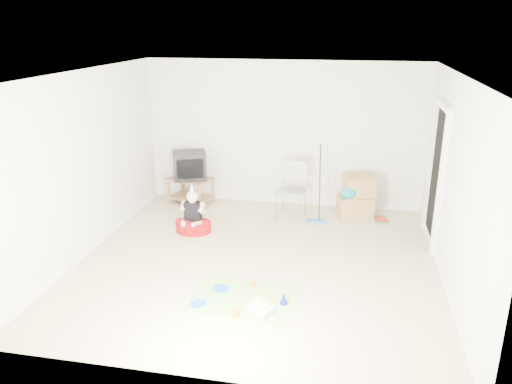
% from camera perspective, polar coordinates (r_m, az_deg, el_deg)
% --- Properties ---
extents(ground, '(5.00, 5.00, 0.00)m').
position_cam_1_polar(ground, '(7.12, 0.18, -7.95)').
color(ground, beige).
rests_on(ground, ground).
extents(doorway_recess, '(0.02, 0.90, 2.05)m').
position_cam_1_polar(doorway_recess, '(7.87, 19.97, 1.55)').
color(doorway_recess, black).
rests_on(doorway_recess, ground).
extents(tv_stand, '(0.88, 0.69, 0.48)m').
position_cam_1_polar(tv_stand, '(9.32, -7.50, 0.39)').
color(tv_stand, olive).
rests_on(tv_stand, ground).
extents(crt_tv, '(0.72, 0.66, 0.50)m').
position_cam_1_polar(crt_tv, '(9.19, -7.62, 3.04)').
color(crt_tv, black).
rests_on(crt_tv, tv_stand).
extents(folding_chair, '(0.51, 0.49, 1.01)m').
position_cam_1_polar(folding_chair, '(8.51, 4.05, 0.15)').
color(folding_chair, '#97979C').
rests_on(folding_chair, ground).
extents(cardboard_boxes, '(0.67, 0.58, 0.74)m').
position_cam_1_polar(cardboard_boxes, '(8.74, 11.39, -0.60)').
color(cardboard_boxes, '#AD8253').
rests_on(cardboard_boxes, ground).
extents(floor_mop, '(0.33, 0.42, 1.27)m').
position_cam_1_polar(floor_mop, '(8.43, 6.91, -1.78)').
color(floor_mop, blue).
rests_on(floor_mop, ground).
extents(book_pile, '(0.23, 0.27, 0.05)m').
position_cam_1_polar(book_pile, '(8.76, 14.07, -3.07)').
color(book_pile, '#2A7E4F').
rests_on(book_pile, ground).
extents(seated_woman, '(0.57, 0.57, 0.82)m').
position_cam_1_polar(seated_woman, '(8.10, -7.18, -3.29)').
color(seated_woman, '#A10E0F').
rests_on(seated_woman, ground).
extents(party_mat, '(1.38, 1.05, 0.01)m').
position_cam_1_polar(party_mat, '(6.24, -1.62, -12.09)').
color(party_mat, '#FF3599').
rests_on(party_mat, ground).
extents(birthday_cake, '(0.33, 0.31, 0.14)m').
position_cam_1_polar(birthday_cake, '(5.96, 0.52, -13.34)').
color(birthday_cake, silver).
rests_on(birthday_cake, party_mat).
extents(blue_plate_near, '(0.25, 0.25, 0.01)m').
position_cam_1_polar(blue_plate_near, '(6.45, -4.01, -10.94)').
color(blue_plate_near, blue).
rests_on(blue_plate_near, party_mat).
extents(blue_plate_far, '(0.23, 0.23, 0.01)m').
position_cam_1_polar(blue_plate_far, '(6.17, -6.60, -12.54)').
color(blue_plate_far, blue).
rests_on(blue_plate_far, party_mat).
extents(orange_cup_near, '(0.08, 0.08, 0.07)m').
position_cam_1_polar(orange_cup_near, '(6.47, -0.36, -10.49)').
color(orange_cup_near, '#D15F17').
rests_on(orange_cup_near, party_mat).
extents(orange_cup_far, '(0.10, 0.10, 0.09)m').
position_cam_1_polar(orange_cup_far, '(5.89, -2.41, -13.61)').
color(orange_cup_far, '#D15F17').
rests_on(orange_cup_far, party_mat).
extents(blue_party_hat, '(0.11, 0.11, 0.15)m').
position_cam_1_polar(blue_party_hat, '(6.11, 3.20, -12.05)').
color(blue_party_hat, '#1820AA').
rests_on(blue_party_hat, party_mat).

